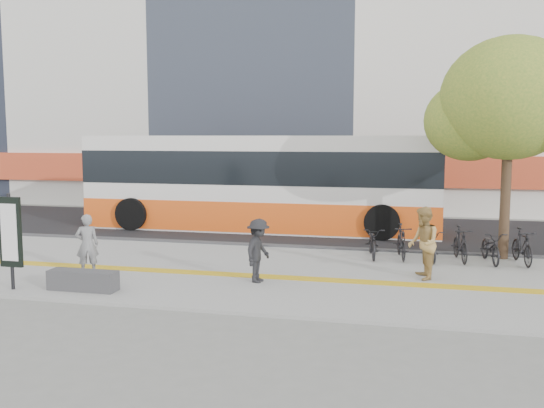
% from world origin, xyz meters
% --- Properties ---
extents(ground, '(120.00, 120.00, 0.00)m').
position_xyz_m(ground, '(0.00, 0.00, 0.00)').
color(ground, slate).
rests_on(ground, ground).
extents(sidewalk, '(40.00, 7.00, 0.08)m').
position_xyz_m(sidewalk, '(0.00, 1.50, 0.04)').
color(sidewalk, gray).
rests_on(sidewalk, ground).
extents(tactile_strip, '(40.00, 0.45, 0.01)m').
position_xyz_m(tactile_strip, '(0.00, 1.00, 0.09)').
color(tactile_strip, gold).
rests_on(tactile_strip, sidewalk).
extents(street, '(40.00, 8.00, 0.06)m').
position_xyz_m(street, '(0.00, 9.00, 0.03)').
color(street, black).
rests_on(street, ground).
extents(curb, '(40.00, 0.25, 0.14)m').
position_xyz_m(curb, '(0.00, 5.00, 0.07)').
color(curb, '#3C3C3F').
rests_on(curb, ground).
extents(bench, '(1.60, 0.45, 0.45)m').
position_xyz_m(bench, '(-2.60, -1.20, 0.30)').
color(bench, '#3C3C3F').
rests_on(bench, sidewalk).
extents(signboard, '(0.55, 0.10, 2.20)m').
position_xyz_m(signboard, '(-4.20, -1.51, 1.37)').
color(signboard, black).
rests_on(signboard, sidewalk).
extents(street_tree, '(4.40, 3.80, 6.31)m').
position_xyz_m(street_tree, '(7.18, 4.82, 4.51)').
color(street_tree, '#392819').
rests_on(street_tree, sidewalk).
extents(bus, '(13.19, 3.13, 3.51)m').
position_xyz_m(bus, '(-0.94, 8.50, 1.71)').
color(bus, silver).
rests_on(bus, street).
extents(bicycle_row, '(4.77, 1.75, 0.98)m').
position_xyz_m(bicycle_row, '(5.54, 4.00, 0.54)').
color(bicycle_row, black).
rests_on(bicycle_row, sidewalk).
extents(seated_woman, '(0.67, 0.58, 1.54)m').
position_xyz_m(seated_woman, '(-3.30, 0.20, 0.85)').
color(seated_woman, black).
rests_on(seated_woman, sidewalk).
extents(pedestrian_tan, '(0.82, 0.97, 1.78)m').
position_xyz_m(pedestrian_tan, '(4.91, 1.66, 0.97)').
color(pedestrian_tan, '#A8864A').
rests_on(pedestrian_tan, sidewalk).
extents(pedestrian_dark, '(0.74, 1.07, 1.53)m').
position_xyz_m(pedestrian_dark, '(1.09, 0.44, 0.84)').
color(pedestrian_dark, black).
rests_on(pedestrian_dark, sidewalk).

